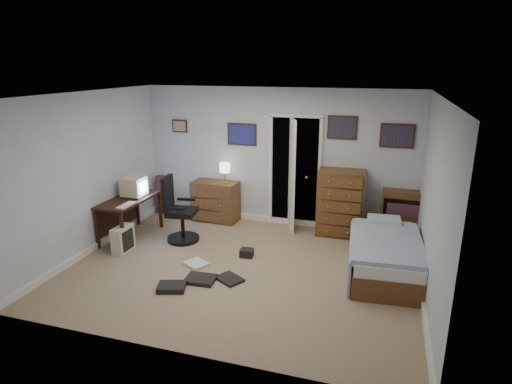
% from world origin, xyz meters
% --- Properties ---
extents(floor, '(5.00, 4.00, 0.02)m').
position_xyz_m(floor, '(0.00, 0.00, -0.01)').
color(floor, gray).
rests_on(floor, ground).
extents(computer_desk, '(0.60, 1.23, 0.70)m').
position_xyz_m(computer_desk, '(-2.28, 0.56, 0.54)').
color(computer_desk, black).
rests_on(computer_desk, floor).
extents(crt_monitor, '(0.37, 0.35, 0.34)m').
position_xyz_m(crt_monitor, '(-2.18, 0.71, 0.88)').
color(crt_monitor, beige).
rests_on(crt_monitor, computer_desk).
extents(keyboard, '(0.15, 0.38, 0.02)m').
position_xyz_m(keyboard, '(-2.02, 0.21, 0.71)').
color(keyboard, beige).
rests_on(keyboard, computer_desk).
extents(pc_tower, '(0.20, 0.40, 0.42)m').
position_xyz_m(pc_tower, '(-2.00, 0.01, 0.21)').
color(pc_tower, beige).
rests_on(pc_tower, floor).
extents(office_chair, '(0.61, 0.61, 1.12)m').
position_xyz_m(office_chair, '(-1.35, 0.69, 0.43)').
color(office_chair, black).
rests_on(office_chair, floor).
extents(media_stack, '(0.15, 0.15, 0.77)m').
position_xyz_m(media_stack, '(-2.32, 1.85, 0.38)').
color(media_stack, maroon).
rests_on(media_stack, floor).
extents(low_dresser, '(0.89, 0.49, 0.76)m').
position_xyz_m(low_dresser, '(-1.12, 1.77, 0.38)').
color(low_dresser, brown).
rests_on(low_dresser, floor).
extents(table_lamp, '(0.20, 0.20, 0.37)m').
position_xyz_m(table_lamp, '(-0.92, 1.77, 1.04)').
color(table_lamp, gold).
rests_on(table_lamp, low_dresser).
extents(doorway, '(0.96, 1.12, 2.05)m').
position_xyz_m(doorway, '(0.35, 2.27, 1.00)').
color(doorway, black).
rests_on(doorway, floor).
extents(tall_dresser, '(0.81, 0.50, 1.16)m').
position_xyz_m(tall_dresser, '(1.21, 1.75, 0.58)').
color(tall_dresser, brown).
rests_on(tall_dresser, floor).
extents(headboard_bookcase, '(0.95, 0.27, 0.85)m').
position_xyz_m(headboard_bookcase, '(2.37, 1.86, 0.45)').
color(headboard_bookcase, brown).
rests_on(headboard_bookcase, floor).
extents(bed, '(1.08, 1.86, 0.59)m').
position_xyz_m(bed, '(1.99, 0.49, 0.28)').
color(bed, brown).
rests_on(bed, floor).
extents(wall_posters, '(4.38, 0.04, 0.60)m').
position_xyz_m(wall_posters, '(0.57, 1.98, 1.75)').
color(wall_posters, '#331E11').
rests_on(wall_posters, floor).
extents(floor_clutter, '(1.09, 1.53, 0.13)m').
position_xyz_m(floor_clutter, '(-0.43, -0.39, 0.03)').
color(floor_clutter, silver).
rests_on(floor_clutter, floor).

